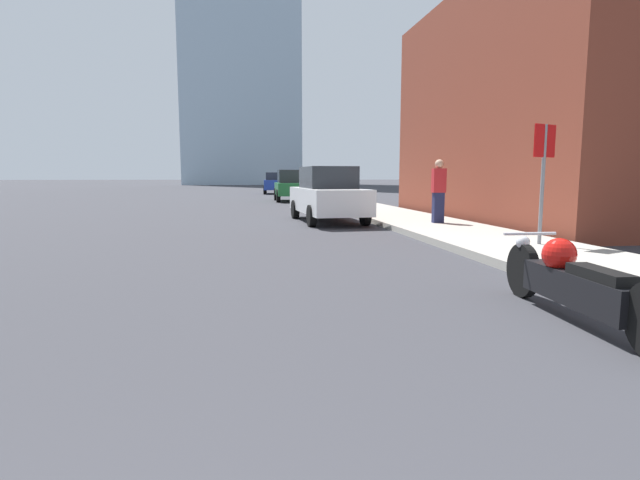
{
  "coord_description": "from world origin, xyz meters",
  "views": [
    {
      "loc": [
        0.86,
        0.3,
        1.43
      ],
      "look_at": [
        1.78,
        6.02,
        0.68
      ],
      "focal_mm": 28.0,
      "sensor_mm": 36.0,
      "label": 1
    }
  ],
  "objects_px": {
    "parked_car_white": "(328,195)",
    "pedestrian": "(439,190)",
    "parked_car_blue": "(276,183)",
    "parked_car_green": "(291,186)",
    "stop_sign": "(544,163)",
    "motorcycle": "(573,282)"
  },
  "relations": [
    {
      "from": "parked_car_white",
      "to": "pedestrian",
      "type": "bearing_deg",
      "value": -44.72
    },
    {
      "from": "motorcycle",
      "to": "parked_car_green",
      "type": "relative_size",
      "value": 0.67
    },
    {
      "from": "motorcycle",
      "to": "parked_car_green",
      "type": "xyz_separation_m",
      "value": [
        -0.36,
        24.08,
        0.49
      ]
    },
    {
      "from": "parked_car_blue",
      "to": "pedestrian",
      "type": "distance_m",
      "value": 27.72
    },
    {
      "from": "parked_car_white",
      "to": "pedestrian",
      "type": "height_order",
      "value": "pedestrian"
    },
    {
      "from": "parked_car_green",
      "to": "stop_sign",
      "type": "xyz_separation_m",
      "value": [
        2.72,
        -19.85,
        0.79
      ]
    },
    {
      "from": "parked_car_green",
      "to": "motorcycle",
      "type": "bearing_deg",
      "value": -88.07
    },
    {
      "from": "motorcycle",
      "to": "parked_car_blue",
      "type": "relative_size",
      "value": 0.66
    },
    {
      "from": "motorcycle",
      "to": "stop_sign",
      "type": "bearing_deg",
      "value": 64.83
    },
    {
      "from": "parked_car_green",
      "to": "pedestrian",
      "type": "xyz_separation_m",
      "value": [
        2.51,
        -15.42,
        0.16
      ]
    },
    {
      "from": "parked_car_green",
      "to": "pedestrian",
      "type": "height_order",
      "value": "pedestrian"
    },
    {
      "from": "parked_car_white",
      "to": "parked_car_blue",
      "type": "xyz_separation_m",
      "value": [
        0.17,
        25.23,
        0.02
      ]
    },
    {
      "from": "stop_sign",
      "to": "parked_car_white",
      "type": "bearing_deg",
      "value": 112.97
    },
    {
      "from": "parked_car_white",
      "to": "pedestrian",
      "type": "relative_size",
      "value": 2.71
    },
    {
      "from": "motorcycle",
      "to": "parked_car_blue",
      "type": "distance_m",
      "value": 36.27
    },
    {
      "from": "parked_car_green",
      "to": "pedestrian",
      "type": "bearing_deg",
      "value": -79.67
    },
    {
      "from": "parked_car_green",
      "to": "stop_sign",
      "type": "height_order",
      "value": "stop_sign"
    },
    {
      "from": "parked_car_green",
      "to": "parked_car_blue",
      "type": "distance_m",
      "value": 12.19
    },
    {
      "from": "motorcycle",
      "to": "parked_car_white",
      "type": "bearing_deg",
      "value": 96.7
    },
    {
      "from": "parked_car_white",
      "to": "parked_car_blue",
      "type": "height_order",
      "value": "same"
    },
    {
      "from": "motorcycle",
      "to": "parked_car_blue",
      "type": "height_order",
      "value": "parked_car_blue"
    },
    {
      "from": "parked_car_green",
      "to": "stop_sign",
      "type": "bearing_deg",
      "value": -81.12
    }
  ]
}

